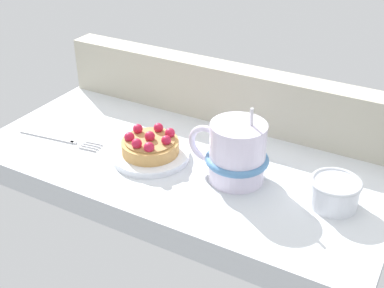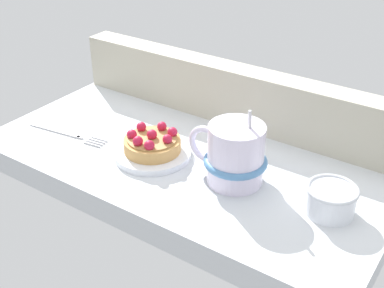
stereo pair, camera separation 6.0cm
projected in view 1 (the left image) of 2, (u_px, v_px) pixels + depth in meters
ground_plane at (186, 165)px, 87.21cm from camera, size 69.49×35.58×4.40cm
window_rail_back at (226, 93)px, 94.81cm from camera, size 68.10×5.15×10.83cm
dessert_plate at (151, 155)px, 85.03cm from camera, size 13.14×13.14×1.10cm
raspberry_tart at (150, 144)px, 83.99cm from camera, size 9.60×9.60×3.87cm
coffee_mug at (236, 153)px, 77.54cm from camera, size 13.49×9.92×12.77cm
dessert_fork at (60, 139)px, 90.13cm from camera, size 16.76×3.72×0.60cm
sugar_bowl at (335, 192)px, 72.80cm from camera, size 7.42×7.42×4.32cm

